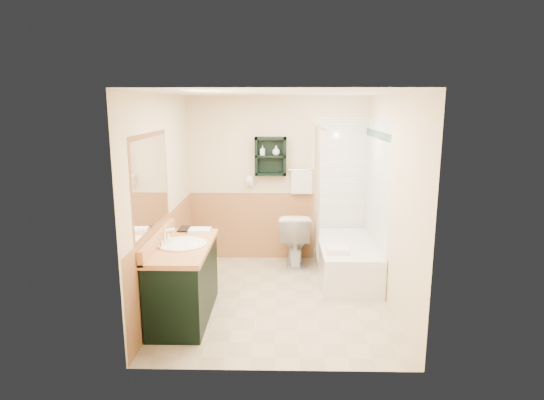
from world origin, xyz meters
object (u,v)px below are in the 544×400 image
(toilet, at_px, (295,239))
(soap_bottle_b, at_px, (276,152))
(bathtub, at_px, (346,260))
(vanity_book, at_px, (179,220))
(soap_bottle_a, at_px, (263,153))
(wall_shelf, at_px, (271,156))
(vanity, at_px, (184,281))
(hair_dryer, at_px, (250,180))

(toilet, height_order, soap_bottle_b, soap_bottle_b)
(bathtub, bearing_deg, vanity_book, -164.17)
(bathtub, xyz_separation_m, soap_bottle_a, (-1.14, 0.70, 1.36))
(wall_shelf, relative_size, vanity, 0.43)
(soap_bottle_a, bearing_deg, soap_bottle_b, 0.00)
(bathtub, bearing_deg, soap_bottle_a, 148.59)
(toilet, xyz_separation_m, vanity_book, (-1.41, -1.08, 0.55))
(bathtub, bearing_deg, toilet, 143.88)
(wall_shelf, bearing_deg, bathtub, -34.36)
(soap_bottle_a, bearing_deg, wall_shelf, 2.50)
(wall_shelf, distance_m, soap_bottle_a, 0.12)
(vanity, bearing_deg, vanity_book, 105.74)
(bathtub, relative_size, soap_bottle_b, 11.04)
(vanity, xyz_separation_m, soap_bottle_b, (0.97, 1.87, 1.21))
(bathtub, distance_m, toilet, 0.85)
(bathtub, height_order, soap_bottle_a, soap_bottle_a)
(wall_shelf, height_order, vanity, wall_shelf)
(hair_dryer, distance_m, soap_bottle_a, 0.44)
(hair_dryer, bearing_deg, bathtub, -28.71)
(toilet, bearing_deg, hair_dryer, -18.65)
(wall_shelf, relative_size, toilet, 0.70)
(hair_dryer, xyz_separation_m, vanity, (-0.59, -1.90, -0.79))
(vanity, xyz_separation_m, vanity_book, (-0.17, 0.59, 0.53))
(vanity, height_order, soap_bottle_a, soap_bottle_a)
(wall_shelf, relative_size, bathtub, 0.37)
(wall_shelf, xyz_separation_m, soap_bottle_b, (0.08, -0.01, 0.07))
(wall_shelf, relative_size, soap_bottle_a, 3.97)
(bathtub, bearing_deg, wall_shelf, 145.64)
(vanity, xyz_separation_m, soap_bottle_a, (0.78, 1.87, 1.19))
(toilet, bearing_deg, soap_bottle_b, -35.78)
(vanity_book, bearing_deg, wall_shelf, 52.51)
(toilet, relative_size, soap_bottle_a, 5.66)
(soap_bottle_a, distance_m, soap_bottle_b, 0.19)
(hair_dryer, bearing_deg, soap_bottle_b, -4.53)
(vanity, relative_size, vanity_book, 5.30)
(hair_dryer, relative_size, vanity_book, 0.99)
(vanity, distance_m, soap_bottle_b, 2.43)
(hair_dryer, bearing_deg, vanity_book, -119.99)
(toilet, bearing_deg, bathtub, 144.97)
(bathtub, distance_m, vanity_book, 2.28)
(wall_shelf, distance_m, vanity, 2.37)
(bathtub, bearing_deg, vanity, -148.50)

